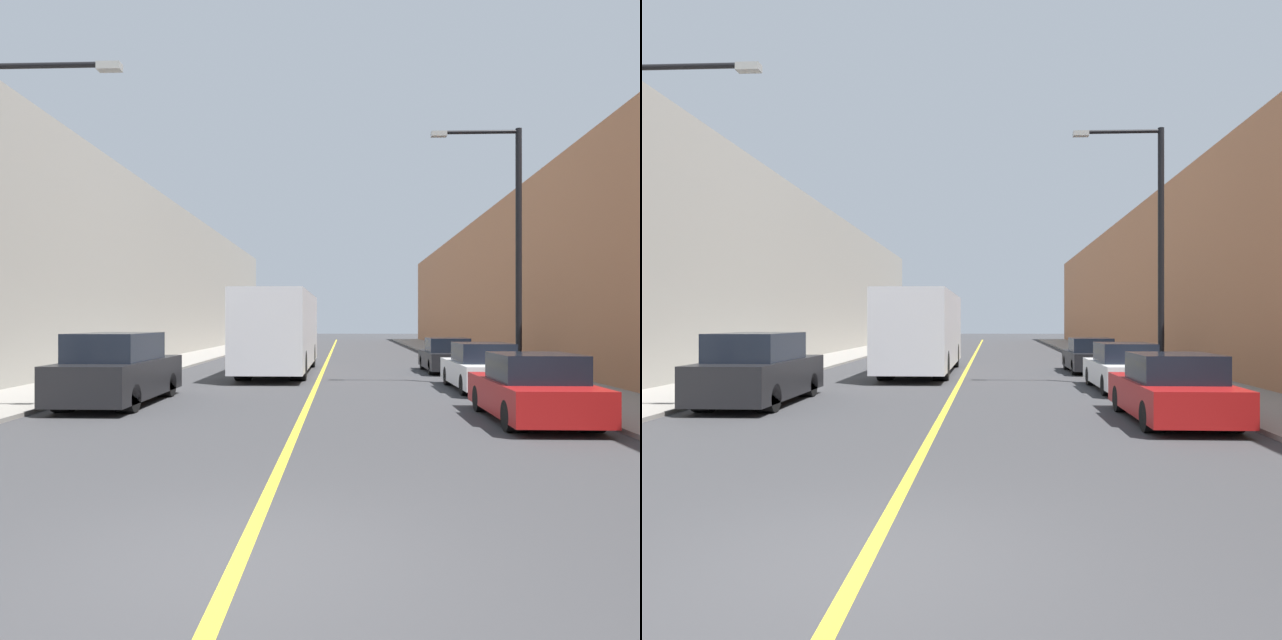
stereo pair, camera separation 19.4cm
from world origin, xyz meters
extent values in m
plane|color=#38383A|center=(0.00, 0.00, 0.00)|extent=(200.00, 200.00, 0.00)
cube|color=gray|center=(-7.77, 30.00, 0.05)|extent=(3.05, 72.00, 0.10)
cube|color=gray|center=(7.77, 30.00, 0.05)|extent=(3.05, 72.00, 0.10)
cube|color=gray|center=(-11.29, 30.00, 4.66)|extent=(4.00, 72.00, 9.31)
cube|color=#B2724C|center=(11.29, 30.00, 4.32)|extent=(4.00, 72.00, 8.64)
cube|color=gold|center=(0.00, 30.00, 0.00)|extent=(0.16, 72.00, 0.01)
cube|color=silver|center=(-1.72, 20.18, 1.81)|extent=(2.56, 10.49, 2.97)
cube|color=black|center=(-1.72, 14.97, 2.33)|extent=(2.17, 0.04, 1.34)
cylinder|color=black|center=(-2.71, 16.93, 0.54)|extent=(0.56, 1.09, 1.09)
cylinder|color=black|center=(-0.72, 16.93, 0.54)|extent=(0.56, 1.09, 1.09)
cylinder|color=black|center=(-2.71, 23.43, 0.54)|extent=(0.56, 1.09, 1.09)
cylinder|color=black|center=(-0.72, 23.43, 0.54)|extent=(0.56, 1.09, 1.09)
cube|color=black|center=(-4.89, 10.46, 0.67)|extent=(1.95, 5.00, 0.94)
cube|color=black|center=(-4.89, 10.21, 1.49)|extent=(1.72, 2.75, 0.70)
cube|color=black|center=(-4.89, 7.99, 0.84)|extent=(1.66, 0.04, 0.42)
cylinder|color=black|center=(-5.66, 8.91, 0.34)|extent=(0.43, 0.68, 0.68)
cylinder|color=black|center=(-4.13, 8.91, 0.34)|extent=(0.43, 0.68, 0.68)
cylinder|color=black|center=(-5.66, 12.01, 0.34)|extent=(0.43, 0.68, 0.68)
cylinder|color=black|center=(-4.13, 12.01, 0.34)|extent=(0.43, 0.68, 0.68)
cube|color=maroon|center=(4.97, 8.09, 0.53)|extent=(1.87, 4.40, 0.69)
cube|color=black|center=(4.97, 7.87, 1.17)|extent=(1.65, 1.98, 0.58)
cube|color=black|center=(4.97, 5.92, 0.65)|extent=(1.59, 0.04, 0.31)
cylinder|color=black|center=(4.24, 6.73, 0.31)|extent=(0.41, 0.62, 0.62)
cylinder|color=black|center=(5.70, 6.73, 0.31)|extent=(0.41, 0.62, 0.62)
cylinder|color=black|center=(4.24, 9.45, 0.31)|extent=(0.41, 0.62, 0.62)
cylinder|color=black|center=(5.70, 9.45, 0.31)|extent=(0.41, 0.62, 0.62)
cube|color=silver|center=(5.18, 14.09, 0.53)|extent=(1.79, 4.68, 0.70)
cube|color=black|center=(5.18, 13.85, 1.18)|extent=(1.58, 2.11, 0.59)
cube|color=black|center=(5.18, 11.77, 0.66)|extent=(1.52, 0.04, 0.31)
cylinder|color=black|center=(4.48, 12.63, 0.31)|extent=(0.39, 0.62, 0.62)
cylinder|color=black|center=(5.88, 12.63, 0.31)|extent=(0.39, 0.62, 0.62)
cylinder|color=black|center=(4.48, 15.54, 0.31)|extent=(0.39, 0.62, 0.62)
cylinder|color=black|center=(5.88, 15.54, 0.31)|extent=(0.39, 0.62, 0.62)
cube|color=black|center=(5.21, 20.86, 0.53)|extent=(1.83, 4.35, 0.68)
cube|color=black|center=(5.21, 20.65, 1.16)|extent=(1.61, 1.96, 0.58)
cube|color=black|center=(5.21, 18.72, 0.65)|extent=(1.56, 0.04, 0.31)
cylinder|color=black|center=(4.49, 19.52, 0.31)|extent=(0.40, 0.62, 0.62)
cylinder|color=black|center=(5.92, 19.52, 0.31)|extent=(0.40, 0.62, 0.62)
cylinder|color=black|center=(4.49, 22.21, 0.31)|extent=(0.40, 0.62, 0.62)
cylinder|color=black|center=(5.92, 22.21, 0.31)|extent=(0.40, 0.62, 0.62)
cylinder|color=black|center=(-5.27, 7.41, 7.54)|extent=(2.55, 0.12, 0.12)
cube|color=#999993|center=(-3.99, 7.41, 7.49)|extent=(0.50, 0.24, 0.16)
cylinder|color=black|center=(6.54, 14.80, 4.22)|extent=(0.20, 0.20, 8.24)
cylinder|color=black|center=(5.27, 14.80, 8.25)|extent=(2.55, 0.12, 0.12)
cube|color=#999993|center=(3.99, 14.80, 8.20)|extent=(0.50, 0.24, 0.16)
camera|label=1|loc=(0.95, -5.46, 2.15)|focal=35.00mm
camera|label=2|loc=(1.14, -5.45, 2.15)|focal=35.00mm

